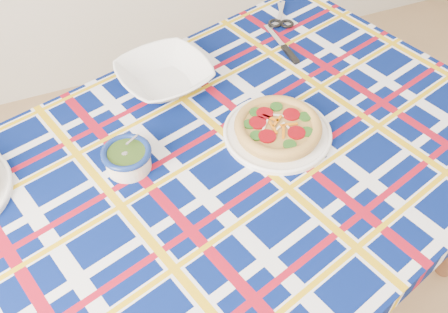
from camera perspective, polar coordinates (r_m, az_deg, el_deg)
name	(u,v)px	position (r m, az deg, el deg)	size (l,w,h in m)	color
dining_table	(220,186)	(1.35, -0.51, -3.43)	(1.86, 1.45, 0.76)	brown
tablecloth	(219,180)	(1.33, -0.52, -2.75)	(1.66, 1.05, 0.11)	#04124F
main_focaccia_plate	(278,127)	(1.35, 6.19, 3.37)	(0.30, 0.30, 0.06)	#AF833E
pesto_bowl	(127,157)	(1.28, -11.01, -0.04)	(0.13, 0.13, 0.08)	#1F360E
serving_bowl	(164,76)	(1.51, -6.83, 9.12)	(0.27, 0.27, 0.07)	white
table_knife	(275,36)	(1.72, 5.90, 13.50)	(0.24, 0.02, 0.01)	silver
kitchen_scissors	(281,11)	(1.85, 6.54, 16.17)	(0.20, 0.09, 0.02)	silver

